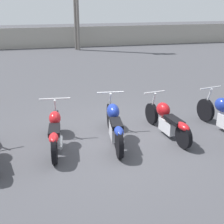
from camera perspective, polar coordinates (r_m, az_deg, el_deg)
ground_plane at (r=7.56m, az=0.20°, el=-4.95°), size 60.00×60.00×0.00m
fence_back at (r=20.70m, az=-8.07°, el=13.39°), size 40.00×0.04×1.28m
motorcycle_slot_1 at (r=7.08m, az=-10.34°, el=-3.52°), size 0.73×2.04×0.98m
motorcycle_slot_2 at (r=7.27m, az=0.45°, el=-2.21°), size 0.68×2.23×1.01m
motorcycle_slot_3 at (r=7.72m, az=10.12°, el=-1.50°), size 0.65×2.07×0.93m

